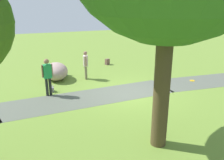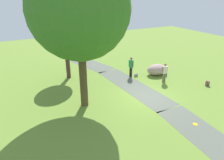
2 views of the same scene
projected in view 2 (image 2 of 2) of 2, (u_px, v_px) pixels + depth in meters
The scene contains 13 objects.
ground_plane at pixel (144, 97), 14.64m from camera, with size 48.00×48.00×0.00m, color olive.
footpath_segment_near at pixel (222, 149), 9.85m from camera, with size 8.10×2.50×0.01m.
footpath_segment_mid at pixel (133, 86), 16.37m from camera, with size 8.12×2.59×0.01m.
footpath_segment_far at pixel (82, 61), 22.15m from camera, with size 8.24×4.33×0.01m.
large_shade_tree at pixel (79, 10), 11.30m from camera, with size 5.76×5.76×8.90m.
young_tree_near_path at pixel (65, 33), 16.50m from camera, with size 2.60×2.60×5.16m.
lawn_boulder at pixel (157, 70), 18.43m from camera, with size 1.30×1.79×0.96m.
woman_with_handbag at pixel (131, 65), 17.79m from camera, with size 0.51×0.31×1.77m.
man_near_boulder at pixel (165, 72), 16.76m from camera, with size 0.29×0.51×1.60m.
handbag_on_grass at pixel (136, 75), 18.19m from camera, with size 0.30×0.33×0.31m.
backpack_by_boulder at pixel (165, 73), 18.36m from camera, with size 0.34×0.34×0.40m.
spare_backpack_on_lawn at pixel (208, 83), 16.39m from camera, with size 0.34×0.33×0.40m.
frisbee_on_grass at pixel (195, 124), 11.67m from camera, with size 0.27×0.27×0.02m.
Camera 2 is at (-10.51, 7.88, 6.96)m, focal length 33.12 mm.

